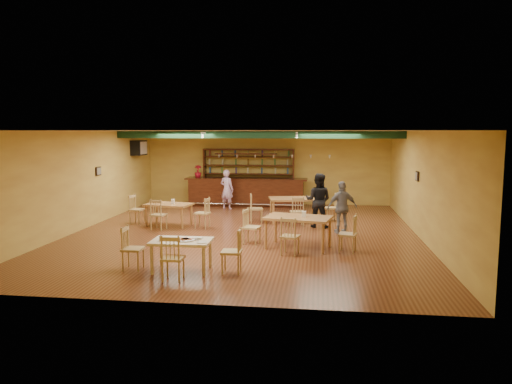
# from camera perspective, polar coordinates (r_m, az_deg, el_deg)

# --- Properties ---
(floor) EXTENTS (12.00, 12.00, 0.00)m
(floor) POSITION_cam_1_polar(r_m,az_deg,el_deg) (14.40, -1.34, -4.82)
(floor) COLOR #592E19
(floor) RESTS_ON ground
(ceiling_beam) EXTENTS (10.00, 0.30, 0.25)m
(ceiling_beam) POSITION_cam_1_polar(r_m,az_deg,el_deg) (16.86, 0.10, 6.75)
(ceiling_beam) COLOR black
(ceiling_beam) RESTS_ON ceiling
(track_rail_left) EXTENTS (0.05, 2.50, 0.05)m
(track_rail_left) POSITION_cam_1_polar(r_m,az_deg,el_deg) (17.77, -5.46, 6.96)
(track_rail_left) COLOR silver
(track_rail_left) RESTS_ON ceiling
(track_rail_right) EXTENTS (0.05, 2.50, 0.05)m
(track_rail_right) POSITION_cam_1_polar(r_m,az_deg,el_deg) (17.34, 4.98, 6.97)
(track_rail_right) COLOR silver
(track_rail_right) RESTS_ON ceiling
(ac_unit) EXTENTS (0.34, 0.70, 0.48)m
(ac_unit) POSITION_cam_1_polar(r_m,az_deg,el_deg) (19.42, -13.59, 5.07)
(ac_unit) COLOR silver
(ac_unit) RESTS_ON wall_left
(picture_left) EXTENTS (0.04, 0.34, 0.28)m
(picture_left) POSITION_cam_1_polar(r_m,az_deg,el_deg) (16.59, -18.04, 2.35)
(picture_left) COLOR black
(picture_left) RESTS_ON wall_left
(picture_right) EXTENTS (0.04, 0.34, 0.28)m
(picture_right) POSITION_cam_1_polar(r_m,az_deg,el_deg) (14.74, 18.42, 1.78)
(picture_right) COLOR black
(picture_right) RESTS_ON wall_right
(bar_counter) EXTENTS (4.86, 0.85, 1.13)m
(bar_counter) POSITION_cam_1_polar(r_m,az_deg,el_deg) (19.44, -1.14, -0.01)
(bar_counter) COLOR black
(bar_counter) RESTS_ON ground
(back_bar_hutch) EXTENTS (3.76, 0.40, 2.28)m
(back_bar_hutch) POSITION_cam_1_polar(r_m,az_deg,el_deg) (20.00, -0.88, 1.84)
(back_bar_hutch) COLOR black
(back_bar_hutch) RESTS_ON ground
(poinsettia) EXTENTS (0.36, 0.36, 0.50)m
(poinsettia) POSITION_cam_1_polar(r_m,az_deg,el_deg) (19.75, -6.84, 2.43)
(poinsettia) COLOR #A80F21
(poinsettia) RESTS_ON bar_counter
(dining_table_a) EXTENTS (1.53, 1.07, 0.70)m
(dining_table_a) POSITION_cam_1_polar(r_m,az_deg,el_deg) (15.71, -10.19, -2.62)
(dining_table_a) COLOR #A4763A
(dining_table_a) RESTS_ON ground
(dining_table_b) EXTENTS (1.76, 1.26, 0.80)m
(dining_table_b) POSITION_cam_1_polar(r_m,az_deg,el_deg) (16.13, 4.47, -2.11)
(dining_table_b) COLOR #A4763A
(dining_table_b) RESTS_ON ground
(dining_table_d) EXTENTS (1.81, 1.32, 0.82)m
(dining_table_d) POSITION_cam_1_polar(r_m,az_deg,el_deg) (12.53, 4.96, -4.74)
(dining_table_d) COLOR #A4763A
(dining_table_d) RESTS_ON ground
(near_table) EXTENTS (1.28, 0.83, 0.68)m
(near_table) POSITION_cam_1_polar(r_m,az_deg,el_deg) (10.61, -8.72, -7.38)
(near_table) COLOR beige
(near_table) RESTS_ON ground
(pizza_tray) EXTENTS (0.41, 0.41, 0.01)m
(pizza_tray) POSITION_cam_1_polar(r_m,az_deg,el_deg) (10.50, -8.28, -5.58)
(pizza_tray) COLOR silver
(pizza_tray) RESTS_ON near_table
(parmesan_shaker) EXTENTS (0.08, 0.08, 0.11)m
(parmesan_shaker) POSITION_cam_1_polar(r_m,az_deg,el_deg) (10.51, -11.11, -5.36)
(parmesan_shaker) COLOR #EAE5C6
(parmesan_shaker) RESTS_ON near_table
(napkin_stack) EXTENTS (0.21, 0.16, 0.03)m
(napkin_stack) POSITION_cam_1_polar(r_m,az_deg,el_deg) (10.61, -6.84, -5.38)
(napkin_stack) COLOR white
(napkin_stack) RESTS_ON near_table
(pizza_server) EXTENTS (0.33, 0.23, 0.00)m
(pizza_server) POSITION_cam_1_polar(r_m,az_deg,el_deg) (10.50, -7.50, -5.51)
(pizza_server) COLOR silver
(pizza_server) RESTS_ON pizza_tray
(side_plate) EXTENTS (0.22, 0.22, 0.01)m
(side_plate) POSITION_cam_1_polar(r_m,az_deg,el_deg) (10.23, -6.35, -5.90)
(side_plate) COLOR white
(side_plate) RESTS_ON near_table
(patron_bar) EXTENTS (0.65, 0.54, 1.52)m
(patron_bar) POSITION_cam_1_polar(r_m,az_deg,el_deg) (18.72, -3.44, 0.31)
(patron_bar) COLOR #9A54B7
(patron_bar) RESTS_ON ground
(patron_right_a) EXTENTS (0.94, 0.81, 1.69)m
(patron_right_a) POSITION_cam_1_polar(r_m,az_deg,el_deg) (15.25, 7.32, -0.98)
(patron_right_a) COLOR black
(patron_right_a) RESTS_ON ground
(patron_right_b) EXTENTS (0.97, 0.63, 1.54)m
(patron_right_b) POSITION_cam_1_polar(r_m,az_deg,el_deg) (14.44, 10.09, -1.79)
(patron_right_b) COLOR gray
(patron_right_b) RESTS_ON ground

